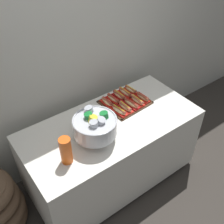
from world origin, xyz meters
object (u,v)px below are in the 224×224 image
hot_dog_9 (131,90)px  punch_bowl (95,126)px  buffet_table (111,150)px  hot_dog_0 (119,111)px  hot_dog_3 (137,101)px  cup_stack (66,151)px  hot_dog_2 (131,104)px  hot_dog_1 (125,107)px  hot_dog_7 (119,96)px  hot_dog_8 (125,93)px  hot_dog_4 (143,97)px  serving_tray (125,102)px  hot_dog_5 (107,102)px  hot_dog_6 (113,99)px

hot_dog_9 → punch_bowl: size_ratio=0.46×
buffet_table → hot_dog_0: size_ratio=8.88×
hot_dog_3 → cup_stack: (-0.87, -0.22, 0.08)m
hot_dog_9 → cup_stack: size_ratio=0.71×
hot_dog_2 → hot_dog_9: size_ratio=1.11×
hot_dog_1 → hot_dog_3: 0.15m
hot_dog_7 → hot_dog_8: hot_dog_7 is taller
hot_dog_4 → hot_dog_9: bearing=93.9°
hot_dog_2 → punch_bowl: punch_bowl is taller
hot_dog_2 → punch_bowl: bearing=-163.0°
buffet_table → hot_dog_0: hot_dog_0 is taller
serving_tray → hot_dog_2: hot_dog_2 is taller
hot_dog_7 → punch_bowl: punch_bowl is taller
buffet_table → punch_bowl: bearing=-159.4°
buffet_table → hot_dog_8: hot_dog_8 is taller
hot_dog_4 → hot_dog_1: bearing=-176.1°
serving_tray → hot_dog_2: 0.09m
serving_tray → hot_dog_3: bearing=-43.8°
punch_bowl → hot_dog_8: bearing=29.9°
hot_dog_1 → cup_stack: bearing=-163.5°
serving_tray → hot_dog_5: (-0.16, 0.07, 0.03)m
punch_bowl → buffet_table: bearing=20.6°
hot_dog_0 → hot_dog_9: 0.34m
hot_dog_5 → hot_dog_7: bearing=3.9°
hot_dog_2 → hot_dog_3: hot_dog_3 is taller
hot_dog_4 → hot_dog_8: (-0.09, 0.16, -0.00)m
hot_dog_2 → buffet_table: bearing=-165.8°
serving_tray → hot_dog_0: hot_dog_0 is taller
hot_dog_7 → hot_dog_6: bearing=-176.1°
hot_dog_1 → hot_dog_4: (0.22, 0.02, 0.00)m
hot_dog_2 → punch_bowl: size_ratio=0.51×
hot_dog_8 → punch_bowl: size_ratio=0.51×
hot_dog_1 → hot_dog_5: bearing=118.4°
hot_dog_2 → hot_dog_7: size_ratio=1.10×
buffet_table → hot_dog_3: size_ratio=9.14×
hot_dog_4 → hot_dog_5: 0.34m
buffet_table → hot_dog_9: hot_dog_9 is taller
hot_dog_8 → punch_bowl: bearing=-150.1°
hot_dog_3 → hot_dog_6: bearing=136.2°
hot_dog_0 → hot_dog_9: (0.29, 0.19, -0.00)m
serving_tray → punch_bowl: bearing=-154.4°
hot_dog_2 → hot_dog_9: hot_dog_2 is taller
hot_dog_2 → hot_dog_9: 0.22m
hot_dog_6 → hot_dog_8: bearing=3.9°
punch_bowl → hot_dog_1: bearing=19.2°
hot_dog_0 → hot_dog_8: size_ratio=1.00×
hot_dog_0 → hot_dog_2: same height
hot_dog_0 → punch_bowl: bearing=-157.7°
punch_bowl → serving_tray: bearing=25.6°
hot_dog_4 → cup_stack: 0.97m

